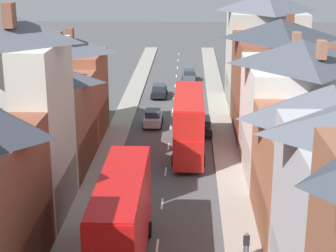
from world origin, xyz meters
TOP-DOWN VIEW (x-y plane):
  - pavement_left at (-5.10, 38.00)m, footprint 2.20×104.00m
  - pavement_right at (5.10, 38.00)m, footprint 2.20×104.00m
  - centre_line_dashes at (0.00, 36.00)m, footprint 0.14×97.80m
  - terrace_row_right at (10.19, 21.30)m, footprint 8.00×69.36m
  - double_decker_bus_lead at (1.79, 34.26)m, footprint 2.74×10.80m
  - double_decker_bus_mid_street at (-1.81, 15.86)m, footprint 2.74×10.80m
  - car_near_silver at (-1.80, 42.26)m, footprint 1.90×3.87m
  - car_parked_left_a at (-1.80, 53.97)m, footprint 1.90×4.17m
  - car_parked_right_a at (3.10, 40.12)m, footprint 1.90×4.59m
  - car_mid_black at (1.80, 62.94)m, footprint 1.90×4.00m
  - pedestrian_mid_right at (5.14, 16.66)m, footprint 0.36×0.22m

SIDE VIEW (x-z plane):
  - centre_line_dashes at x=0.00m, z-range 0.00..0.01m
  - pavement_left at x=-5.10m, z-range 0.00..0.14m
  - pavement_right at x=5.10m, z-range 0.00..0.14m
  - car_mid_black at x=1.80m, z-range 0.01..1.58m
  - car_parked_right_a at x=3.10m, z-range 0.01..1.59m
  - car_parked_left_a at x=-1.80m, z-range 0.01..1.59m
  - car_near_silver at x=-1.80m, z-range 0.00..1.69m
  - pedestrian_mid_right at x=5.14m, z-range 0.23..1.84m
  - double_decker_bus_lead at x=1.79m, z-range 0.17..5.47m
  - double_decker_bus_mid_street at x=-1.81m, z-range 0.17..5.47m
  - terrace_row_right at x=10.19m, z-range -1.09..12.51m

